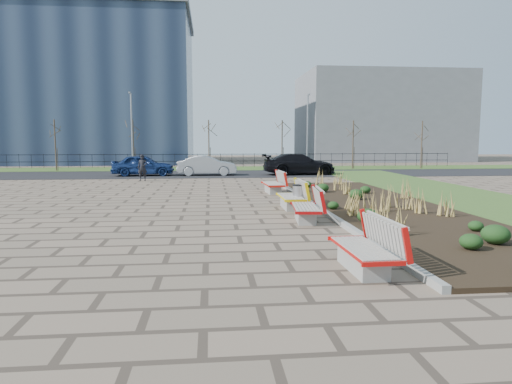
{
  "coord_description": "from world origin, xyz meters",
  "views": [
    {
      "loc": [
        0.12,
        -10.83,
        2.52
      ],
      "look_at": [
        1.5,
        3.0,
        0.9
      ],
      "focal_mm": 32.0,
      "sensor_mm": 36.0,
      "label": 1
    }
  ],
  "objects": [
    {
      "name": "grass_verge_far",
      "position": [
        0.0,
        28.0,
        0.02
      ],
      "size": [
        80.0,
        5.0,
        0.04
      ],
      "primitive_type": "cube",
      "color": "#33511E",
      "rests_on": "ground"
    },
    {
      "name": "building_grey",
      "position": [
        20.0,
        42.0,
        5.0
      ],
      "size": [
        18.0,
        12.0,
        10.0
      ],
      "primitive_type": "cube",
      "color": "slate",
      "rests_on": "ground"
    },
    {
      "name": "road",
      "position": [
        0.0,
        22.0,
        0.01
      ],
      "size": [
        80.0,
        7.0,
        0.02
      ],
      "primitive_type": "cube",
      "color": "black",
      "rests_on": "ground"
    },
    {
      "name": "lamp_west",
      "position": [
        -6.0,
        26.0,
        3.04
      ],
      "size": [
        0.24,
        0.6,
        6.0
      ],
      "primitive_type": null,
      "color": "gray",
      "rests_on": "grass_verge_far"
    },
    {
      "name": "tree_a",
      "position": [
        -12.0,
        26.5,
        2.04
      ],
      "size": [
        1.4,
        1.4,
        4.0
      ],
      "primitive_type": null,
      "color": "#4C3D2D",
      "rests_on": "grass_verge_far"
    },
    {
      "name": "bench_b",
      "position": [
        3.0,
        2.8,
        0.5
      ],
      "size": [
        1.12,
        2.19,
        1.0
      ],
      "primitive_type": null,
      "rotation": [
        0.0,
        0.0,
        -0.11
      ],
      "color": "#AD0B0C",
      "rests_on": "ground"
    },
    {
      "name": "car_silver",
      "position": [
        -0.13,
        20.85,
        0.69
      ],
      "size": [
        4.1,
        1.48,
        1.34
      ],
      "primitive_type": "imported",
      "rotation": [
        0.0,
        0.0,
        1.56
      ],
      "color": "#929599",
      "rests_on": "road"
    },
    {
      "name": "planting_curb",
      "position": [
        3.92,
        5.0,
        0.07
      ],
      "size": [
        0.16,
        18.0,
        0.15
      ],
      "primitive_type": "cube",
      "color": "gray",
      "rests_on": "ground"
    },
    {
      "name": "tree_e",
      "position": [
        12.0,
        26.5,
        2.04
      ],
      "size": [
        1.4,
        1.4,
        4.0
      ],
      "primitive_type": null,
      "color": "#4C3D2D",
      "rests_on": "grass_verge_far"
    },
    {
      "name": "tree_c",
      "position": [
        0.0,
        26.5,
        2.04
      ],
      "size": [
        1.4,
        1.4,
        4.0
      ],
      "primitive_type": null,
      "color": "#4C3D2D",
      "rests_on": "grass_verge_far"
    },
    {
      "name": "grass_verge_near",
      "position": [
        11.0,
        5.0,
        0.02
      ],
      "size": [
        5.0,
        38.0,
        0.04
      ],
      "primitive_type": "cube",
      "color": "#33511E",
      "rests_on": "ground"
    },
    {
      "name": "bench_d",
      "position": [
        3.0,
        10.17,
        0.5
      ],
      "size": [
        1.0,
        2.14,
        1.0
      ],
      "primitive_type": null,
      "rotation": [
        0.0,
        0.0,
        0.05
      ],
      "color": "red",
      "rests_on": "ground"
    },
    {
      "name": "tree_f",
      "position": [
        18.0,
        26.5,
        2.04
      ],
      "size": [
        1.4,
        1.4,
        4.0
      ],
      "primitive_type": null,
      "color": "#4C3D2D",
      "rests_on": "grass_verge_far"
    },
    {
      "name": "car_blue",
      "position": [
        -4.47,
        20.92,
        0.73
      ],
      "size": [
        4.26,
        1.89,
        1.42
      ],
      "primitive_type": "imported",
      "rotation": [
        0.0,
        0.0,
        1.62
      ],
      "color": "navy",
      "rests_on": "road"
    },
    {
      "name": "lamp_east",
      "position": [
        8.0,
        26.0,
        3.04
      ],
      "size": [
        0.24,
        0.6,
        6.0
      ],
      "primitive_type": null,
      "color": "gray",
      "rests_on": "grass_verge_far"
    },
    {
      "name": "car_black",
      "position": [
        6.35,
        20.87,
        0.76
      ],
      "size": [
        5.23,
        2.45,
        1.48
      ],
      "primitive_type": "imported",
      "rotation": [
        0.0,
        0.0,
        1.65
      ],
      "color": "black",
      "rests_on": "road"
    },
    {
      "name": "railing_fence",
      "position": [
        0.0,
        29.5,
        0.64
      ],
      "size": [
        44.0,
        0.1,
        1.2
      ],
      "primitive_type": null,
      "color": "black",
      "rests_on": "grass_verge_far"
    },
    {
      "name": "planting_bed",
      "position": [
        6.25,
        5.0,
        0.05
      ],
      "size": [
        4.5,
        18.0,
        0.1
      ],
      "primitive_type": "cube",
      "color": "black",
      "rests_on": "ground"
    },
    {
      "name": "tree_d",
      "position": [
        6.0,
        26.5,
        2.04
      ],
      "size": [
        1.4,
        1.4,
        4.0
      ],
      "primitive_type": null,
      "color": "#4C3D2D",
      "rests_on": "grass_verge_far"
    },
    {
      "name": "bench_c",
      "position": [
        3.0,
        5.38,
        0.5
      ],
      "size": [
        0.9,
        2.1,
        1.0
      ],
      "primitive_type": null,
      "rotation": [
        0.0,
        0.0,
        -0.0
      ],
      "color": "yellow",
      "rests_on": "ground"
    },
    {
      "name": "tree_b",
      "position": [
        -6.0,
        26.5,
        2.04
      ],
      "size": [
        1.4,
        1.4,
        4.0
      ],
      "primitive_type": null,
      "color": "#4C3D2D",
      "rests_on": "grass_verge_far"
    },
    {
      "name": "ground",
      "position": [
        0.0,
        0.0,
        0.0
      ],
      "size": [
        120.0,
        120.0,
        0.0
      ],
      "primitive_type": "plane",
      "color": "#705E4D",
      "rests_on": "ground"
    },
    {
      "name": "pedestrian",
      "position": [
        -3.98,
        17.25,
        0.79
      ],
      "size": [
        0.59,
        0.4,
        1.59
      ],
      "primitive_type": "imported",
      "rotation": [
        0.0,
        0.0,
        -0.04
      ],
      "color": "black",
      "rests_on": "ground"
    },
    {
      "name": "bench_a",
      "position": [
        3.0,
        -2.54,
        0.5
      ],
      "size": [
        0.95,
        2.12,
        1.0
      ],
      "primitive_type": null,
      "rotation": [
        0.0,
        0.0,
        0.02
      ],
      "color": "red",
      "rests_on": "ground"
    },
    {
      "name": "litter_bin",
      "position": [
        3.29,
        5.3,
        0.43
      ],
      "size": [
        0.45,
        0.45,
        0.86
      ],
      "primitive_type": "cylinder",
      "color": "#B2B2B7",
      "rests_on": "ground"
    }
  ]
}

